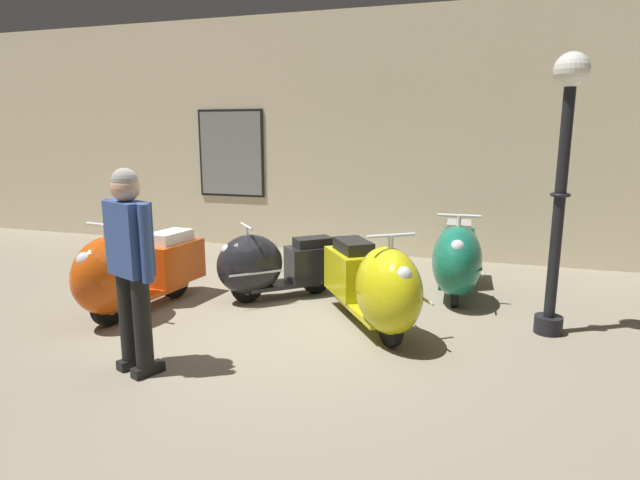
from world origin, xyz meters
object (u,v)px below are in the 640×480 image
object	(u,v)px
scooter_0	(131,272)
scooter_3	(457,258)
scooter_1	(270,265)
scooter_2	(376,286)
lamppost	(563,169)
visitor_0	(130,257)

from	to	relation	value
scooter_0	scooter_3	distance (m)	3.87
scooter_0	scooter_1	size ratio (longest dim) A/B	1.27
scooter_2	lamppost	distance (m)	2.14
scooter_1	visitor_0	distance (m)	2.30
scooter_3	lamppost	distance (m)	1.81
scooter_0	visitor_0	size ratio (longest dim) A/B	1.06
scooter_0	scooter_2	distance (m)	2.74
scooter_0	scooter_3	xyz separation A→B (m)	(3.44, 1.76, -0.00)
scooter_2	visitor_0	distance (m)	2.39
scooter_3	scooter_0	bearing A→B (deg)	-65.10
scooter_3	visitor_0	distance (m)	3.92
visitor_0	lamppost	bearing A→B (deg)	-36.94
lamppost	scooter_1	bearing A→B (deg)	176.91
scooter_2	visitor_0	world-z (taller)	visitor_0
scooter_0	scooter_3	size ratio (longest dim) A/B	1.02
lamppost	scooter_3	bearing A→B (deg)	136.17
scooter_1	lamppost	xyz separation A→B (m)	(3.17, -0.17, 1.25)
scooter_3	scooter_2	bearing A→B (deg)	-28.44
scooter_1	lamppost	world-z (taller)	lamppost
scooter_2	scooter_3	bearing A→B (deg)	119.05
lamppost	visitor_0	size ratio (longest dim) A/B	1.58
scooter_0	lamppost	bearing A→B (deg)	107.84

